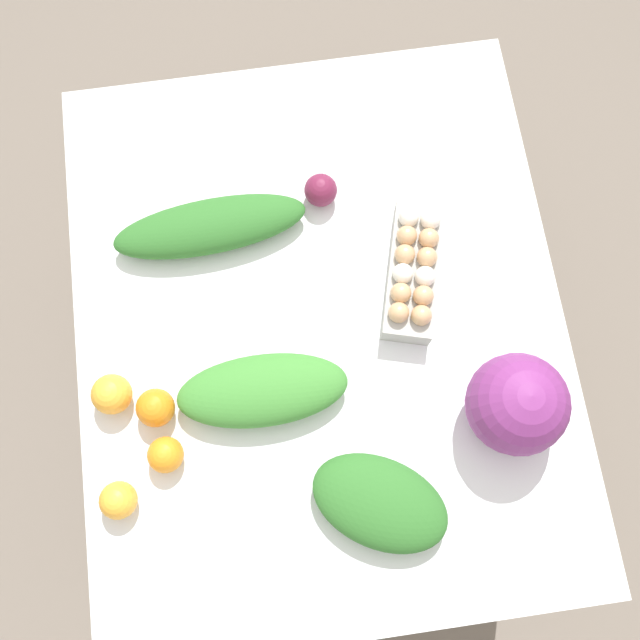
# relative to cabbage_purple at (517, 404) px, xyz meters

# --- Properties ---
(ground_plane) EXTENTS (8.00, 8.00, 0.00)m
(ground_plane) POSITION_rel_cabbage_purple_xyz_m (0.23, 0.33, -0.87)
(ground_plane) COLOR #70665B
(dining_table) EXTENTS (1.20, 0.98, 0.78)m
(dining_table) POSITION_rel_cabbage_purple_xyz_m (0.23, 0.33, -0.20)
(dining_table) COLOR silver
(dining_table) RESTS_ON ground_plane
(cabbage_purple) EXTENTS (0.19, 0.19, 0.19)m
(cabbage_purple) POSITION_rel_cabbage_purple_xyz_m (0.00, 0.00, 0.00)
(cabbage_purple) COLOR #7A2D75
(cabbage_purple) RESTS_ON dining_table
(egg_carton) EXTENTS (0.30, 0.17, 0.09)m
(egg_carton) POSITION_rel_cabbage_purple_xyz_m (0.30, 0.13, -0.05)
(egg_carton) COLOR #A8A8A3
(egg_carton) RESTS_ON dining_table
(greens_bunch_beet_tops) EXTENTS (0.14, 0.33, 0.08)m
(greens_bunch_beet_tops) POSITION_rel_cabbage_purple_xyz_m (0.10, 0.46, -0.05)
(greens_bunch_beet_tops) COLOR #3D8433
(greens_bunch_beet_tops) RESTS_ON dining_table
(greens_bunch_scallion) EXTENTS (0.14, 0.41, 0.07)m
(greens_bunch_scallion) POSITION_rel_cabbage_purple_xyz_m (0.45, 0.53, -0.06)
(greens_bunch_scallion) COLOR #2D6B28
(greens_bunch_scallion) RESTS_ON dining_table
(greens_bunch_dandelion) EXTENTS (0.27, 0.31, 0.08)m
(greens_bunch_dandelion) POSITION_rel_cabbage_purple_xyz_m (-0.14, 0.27, -0.06)
(greens_bunch_dandelion) COLOR #2D6B28
(greens_bunch_dandelion) RESTS_ON dining_table
(beet_root) EXTENTS (0.07, 0.07, 0.07)m
(beet_root) POSITION_rel_cabbage_purple_xyz_m (0.50, 0.29, -0.06)
(beet_root) COLOR maroon
(beet_root) RESTS_ON dining_table
(orange_0) EXTENTS (0.07, 0.07, 0.07)m
(orange_0) POSITION_rel_cabbage_purple_xyz_m (-0.07, 0.75, -0.06)
(orange_0) COLOR #F9A833
(orange_0) RESTS_ON dining_table
(orange_1) EXTENTS (0.08, 0.08, 0.08)m
(orange_1) POSITION_rel_cabbage_purple_xyz_m (0.13, 0.75, -0.06)
(orange_1) COLOR #F9A833
(orange_1) RESTS_ON dining_table
(orange_2) EXTENTS (0.07, 0.07, 0.07)m
(orange_2) POSITION_rel_cabbage_purple_xyz_m (0.01, 0.66, -0.06)
(orange_2) COLOR orange
(orange_2) RESTS_ON dining_table
(orange_3) EXTENTS (0.07, 0.07, 0.07)m
(orange_3) POSITION_rel_cabbage_purple_xyz_m (0.10, 0.67, -0.06)
(orange_3) COLOR orange
(orange_3) RESTS_ON dining_table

